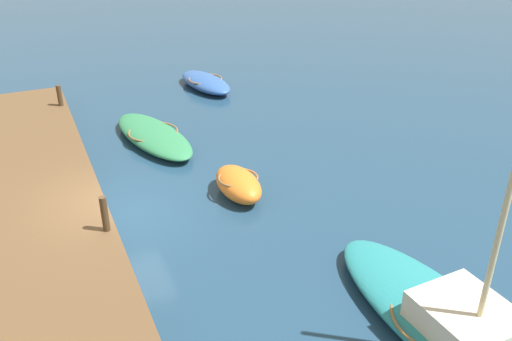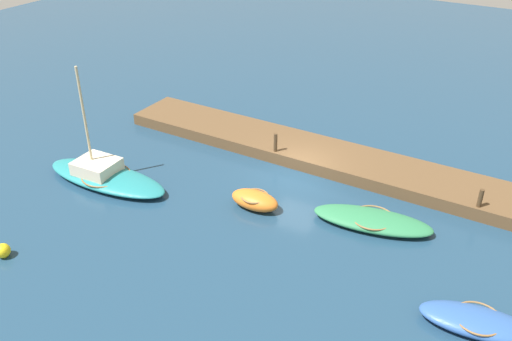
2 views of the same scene
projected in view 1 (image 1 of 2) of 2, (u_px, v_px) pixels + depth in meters
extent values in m
plane|color=navy|center=(120.00, 216.00, 16.39)|extent=(84.00, 84.00, 0.00)
cube|color=brown|center=(49.00, 221.00, 15.53)|extent=(22.23, 3.20, 0.63)
ellipsoid|color=orange|center=(238.00, 184.00, 17.27)|extent=(2.34, 1.25, 0.83)
torus|color=olive|center=(238.00, 178.00, 17.17)|extent=(1.30, 1.30, 0.07)
ellipsoid|color=teal|center=(444.00, 322.00, 11.98)|extent=(6.93, 2.63, 0.59)
torus|color=olive|center=(446.00, 316.00, 11.91)|extent=(2.49, 2.49, 0.07)
cube|color=beige|center=(466.00, 319.00, 11.35)|extent=(2.06, 1.82, 0.65)
cylinder|color=#C6B284|center=(500.00, 229.00, 10.04)|extent=(0.12, 0.12, 5.38)
ellipsoid|color=#2D7A4C|center=(153.00, 135.00, 20.97)|extent=(5.42, 2.78, 0.56)
torus|color=olive|center=(153.00, 132.00, 20.90)|extent=(2.22, 2.22, 0.07)
ellipsoid|color=#2D569E|center=(205.00, 82.00, 26.54)|extent=(4.05, 2.18, 0.62)
torus|color=olive|center=(205.00, 79.00, 26.46)|extent=(1.88, 1.88, 0.07)
cylinder|color=#47331E|center=(60.00, 96.00, 22.64)|extent=(0.20, 0.20, 0.86)
cylinder|color=#47331E|center=(105.00, 214.00, 14.34)|extent=(0.19, 0.19, 1.00)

